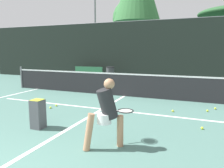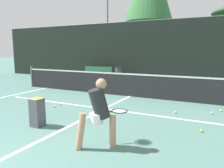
{
  "view_description": "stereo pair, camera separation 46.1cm",
  "coord_description": "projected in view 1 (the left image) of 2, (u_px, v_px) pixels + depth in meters",
  "views": [
    {
      "loc": [
        2.87,
        -1.18,
        1.87
      ],
      "look_at": [
        0.61,
        4.35,
        0.95
      ],
      "focal_mm": 35.0,
      "sensor_mm": 36.0,
      "label": 1
    },
    {
      "loc": [
        3.29,
        -0.99,
        1.87
      ],
      "look_at": [
        0.61,
        4.35,
        0.95
      ],
      "focal_mm": 35.0,
      "sensor_mm": 36.0,
      "label": 2
    }
  ],
  "objects": [
    {
      "name": "parked_car",
      "position": [
        109.0,
        67.0,
        16.34
      ],
      "size": [
        1.76,
        4.17,
        1.52
      ],
      "color": "black",
      "rests_on": "ground"
    },
    {
      "name": "tennis_ball_scattered_3",
      "position": [
        56.0,
        105.0,
        7.39
      ],
      "size": [
        0.07,
        0.07,
        0.07
      ],
      "primitive_type": "sphere",
      "color": "#D1E033",
      "rests_on": "ground"
    },
    {
      "name": "trash_bin",
      "position": [
        110.0,
        75.0,
        12.84
      ],
      "size": [
        0.49,
        0.49,
        0.92
      ],
      "color": "#3F3F42",
      "rests_on": "ground"
    },
    {
      "name": "court_center_mark",
      "position": [
        86.0,
        118.0,
        6.06
      ],
      "size": [
        0.1,
        6.53,
        0.01
      ],
      "primitive_type": "cube",
      "color": "white",
      "rests_on": "ground"
    },
    {
      "name": "tennis_ball_scattered_8",
      "position": [
        173.0,
        111.0,
        6.7
      ],
      "size": [
        0.07,
        0.07,
        0.07
      ],
      "primitive_type": "sphere",
      "color": "#D1E033",
      "rests_on": "ground"
    },
    {
      "name": "net",
      "position": [
        124.0,
        84.0,
        8.97
      ],
      "size": [
        11.09,
        0.09,
        1.07
      ],
      "color": "slate",
      "rests_on": "ground"
    },
    {
      "name": "player_practicing",
      "position": [
        107.0,
        111.0,
        4.14
      ],
      "size": [
        0.87,
        1.04,
        1.36
      ],
      "rotation": [
        0.0,
        0.0,
        0.67
      ],
      "color": "tan",
      "rests_on": "ground"
    },
    {
      "name": "courtside_bench",
      "position": [
        88.0,
        73.0,
        13.72
      ],
      "size": [
        1.88,
        0.55,
        0.86
      ],
      "rotation": [
        0.0,
        0.0,
        0.09
      ],
      "color": "#33724C",
      "rests_on": "ground"
    },
    {
      "name": "tennis_ball_scattered_6",
      "position": [
        51.0,
        108.0,
        7.1
      ],
      "size": [
        0.07,
        0.07,
        0.07
      ],
      "primitive_type": "sphere",
      "color": "#D1E033",
      "rests_on": "ground"
    },
    {
      "name": "tennis_ball_scattered_5",
      "position": [
        202.0,
        128.0,
        5.22
      ],
      "size": [
        0.07,
        0.07,
        0.07
      ],
      "primitive_type": "sphere",
      "color": "#D1E033",
      "rests_on": "ground"
    },
    {
      "name": "tree_west",
      "position": [
        132.0,
        19.0,
        22.64
      ],
      "size": [
        4.08,
        4.08,
        7.18
      ],
      "color": "brown",
      "rests_on": "ground"
    },
    {
      "name": "fence_back",
      "position": [
        149.0,
        52.0,
        12.73
      ],
      "size": [
        24.0,
        0.06,
        3.6
      ],
      "color": "black",
      "rests_on": "ground"
    },
    {
      "name": "tennis_ball_scattered_7",
      "position": [
        215.0,
        108.0,
        6.99
      ],
      "size": [
        0.07,
        0.07,
        0.07
      ],
      "primitive_type": "sphere",
      "color": "#D1E033",
      "rests_on": "ground"
    },
    {
      "name": "floodlight_mast",
      "position": [
        95.0,
        4.0,
        19.98
      ],
      "size": [
        1.1,
        0.24,
        9.72
      ],
      "color": "slate",
      "rests_on": "ground"
    },
    {
      "name": "court_service_line",
      "position": [
        102.0,
        109.0,
        7.04
      ],
      "size": [
        8.25,
        0.1,
        0.01
      ],
      "primitive_type": "cube",
      "color": "white",
      "rests_on": "ground"
    },
    {
      "name": "ball_hopper",
      "position": [
        38.0,
        113.0,
        5.26
      ],
      "size": [
        0.28,
        0.28,
        0.71
      ],
      "color": "#4C4C51",
      "rests_on": "ground"
    },
    {
      "name": "building_far",
      "position": [
        180.0,
        42.0,
        30.61
      ],
      "size": [
        36.0,
        2.4,
        6.06
      ],
      "primitive_type": "cube",
      "color": "beige",
      "rests_on": "ground"
    },
    {
      "name": "tennis_ball_scattered_2",
      "position": [
        207.0,
        111.0,
        6.72
      ],
      "size": [
        0.07,
        0.07,
        0.07
      ],
      "primitive_type": "sphere",
      "color": "#D1E033",
      "rests_on": "ground"
    }
  ]
}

